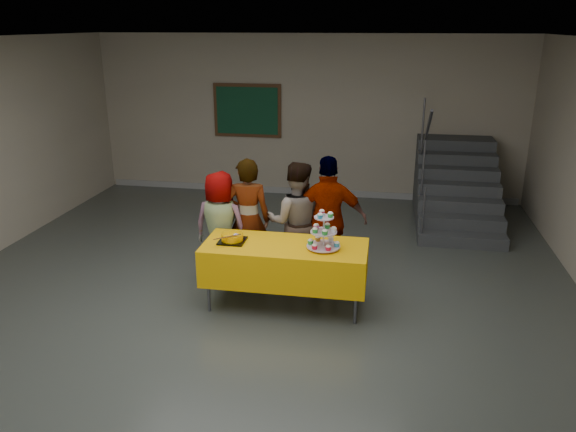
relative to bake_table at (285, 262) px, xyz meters
name	(u,v)px	position (x,y,z in m)	size (l,w,h in m)	color
room_shell	(236,132)	(-0.42, -0.42, 1.57)	(10.00, 10.04, 3.02)	#4C514C
bake_table	(285,262)	(0.00, 0.00, 0.00)	(1.88, 0.78, 0.77)	#595960
cupcake_stand	(324,235)	(0.45, -0.04, 0.38)	(0.38, 0.38, 0.44)	silver
bear_cake	(232,237)	(-0.62, -0.01, 0.27)	(0.32, 0.36, 0.12)	black
schoolchild_a	(220,226)	(-0.95, 0.60, 0.16)	(0.70, 0.46, 1.43)	slate
schoolchild_b	(248,220)	(-0.60, 0.69, 0.24)	(0.58, 0.38, 1.60)	slate
schoolchild_c	(296,222)	(0.00, 0.77, 0.22)	(0.76, 0.59, 1.56)	slate
schoolchild_d	(328,221)	(0.42, 0.76, 0.27)	(0.97, 0.40, 1.65)	slate
staircase	(455,189)	(2.28, 3.69, -0.07)	(1.30, 2.40, 2.04)	#424447
noticeboard	(247,111)	(-1.55, 4.53, 1.04)	(1.30, 0.05, 1.00)	#472B16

